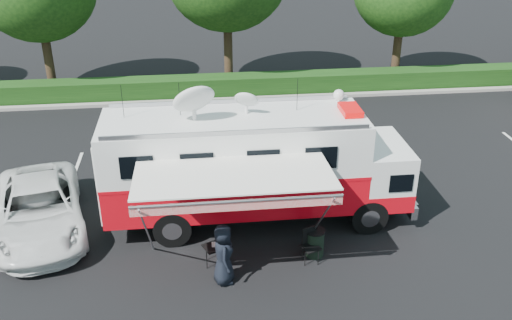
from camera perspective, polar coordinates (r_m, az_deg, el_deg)
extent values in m
plane|color=black|center=(18.73, 0.18, -5.89)|extent=(120.00, 120.00, 0.00)
cube|color=#9E998E|center=(29.10, 5.50, 6.35)|extent=(60.00, 0.35, 0.15)
cube|color=black|center=(29.79, 5.19, 7.72)|extent=(60.00, 1.20, 1.00)
cylinder|color=black|center=(30.60, -20.13, 10.06)|extent=(0.44, 0.44, 4.40)
cylinder|color=black|center=(29.77, -2.81, 11.60)|extent=(0.44, 0.44, 4.80)
cylinder|color=black|center=(31.73, 13.96, 11.06)|extent=(0.44, 0.44, 4.00)
cube|color=silver|center=(21.73, -18.10, -2.43)|extent=(0.12, 5.50, 0.01)
cube|color=silver|center=(21.27, -2.11, -1.66)|extent=(0.12, 5.50, 0.01)
cube|color=silver|center=(22.47, 13.32, -0.79)|extent=(0.12, 5.50, 0.01)
cube|color=black|center=(18.43, 0.18, -4.38)|extent=(9.00, 1.46, 0.31)
cylinder|color=black|center=(18.13, 11.23, -5.53)|extent=(1.15, 0.33, 1.15)
cylinder|color=black|center=(20.02, 9.35, -2.08)|extent=(1.15, 0.33, 1.15)
cylinder|color=black|center=(17.38, -8.37, -6.79)|extent=(1.15, 0.33, 1.15)
cylinder|color=black|center=(19.35, -8.26, -3.07)|extent=(1.15, 0.33, 1.15)
cube|color=silver|center=(19.47, 14.25, -3.29)|extent=(0.21, 2.62, 0.42)
cube|color=white|center=(18.75, 12.34, -0.82)|extent=(1.46, 2.62, 1.78)
cube|color=red|center=(19.04, 12.16, -2.50)|extent=(1.49, 2.64, 0.58)
cube|color=black|center=(18.84, 14.39, 0.14)|extent=(0.13, 2.32, 0.73)
cube|color=red|center=(17.98, -2.14, -2.37)|extent=(7.95, 2.62, 1.26)
cube|color=red|center=(17.69, -2.17, -0.58)|extent=(7.97, 2.64, 0.10)
cube|color=white|center=(17.34, -2.22, 1.72)|extent=(7.95, 2.62, 1.46)
cube|color=silver|center=(17.03, -2.26, 4.09)|extent=(7.95, 2.62, 0.08)
cube|color=#CC0505|center=(17.58, 9.41, 4.98)|extent=(0.58, 0.99, 0.17)
sphere|color=white|center=(18.46, 8.28, 6.47)|extent=(0.36, 0.36, 0.36)
ellipsoid|color=silver|center=(16.58, -6.25, 6.06)|extent=(1.26, 1.26, 0.38)
ellipsoid|color=silver|center=(17.07, -0.94, 6.08)|extent=(0.73, 0.73, 0.21)
cylinder|color=black|center=(17.32, -13.21, 5.67)|extent=(0.02, 0.02, 1.05)
cylinder|color=black|center=(17.20, -7.65, 6.00)|extent=(0.02, 0.02, 1.05)
cylinder|color=black|center=(17.47, 4.15, 6.50)|extent=(0.02, 0.02, 1.05)
cube|color=white|center=(14.92, -2.25, -1.50)|extent=(5.23, 2.51, 0.22)
cube|color=red|center=(13.94, -1.83, -4.55)|extent=(5.23, 0.04, 0.29)
cylinder|color=#B2B2B7|center=(13.86, -1.83, -4.15)|extent=(5.23, 0.07, 0.07)
cylinder|color=#B2B2B7|center=(15.68, -10.84, -7.05)|extent=(0.05, 2.70, 3.02)
cylinder|color=#B2B2B7|center=(15.96, 6.42, -6.05)|extent=(0.05, 2.70, 3.02)
imported|color=silver|center=(19.38, -20.49, -6.58)|extent=(3.76, 5.99, 1.54)
imported|color=black|center=(16.14, -3.20, -11.99)|extent=(0.60, 0.90, 1.80)
cube|color=black|center=(16.42, -3.93, -8.57)|extent=(0.90, 0.78, 0.04)
cylinder|color=black|center=(16.44, -4.95, -9.89)|extent=(0.02, 0.02, 0.62)
cylinder|color=black|center=(16.75, -5.00, -9.11)|extent=(0.02, 0.02, 0.62)
cylinder|color=black|center=(16.45, -2.77, -9.77)|extent=(0.02, 0.02, 0.62)
cylinder|color=black|center=(16.77, -2.87, -8.99)|extent=(0.02, 0.02, 0.62)
cube|color=silver|center=(16.45, -4.12, -8.42)|extent=(0.19, 0.26, 0.01)
cube|color=black|center=(16.63, 5.49, -8.70)|extent=(0.63, 0.63, 0.04)
cube|color=black|center=(16.67, 5.36, -7.47)|extent=(0.47, 0.22, 0.54)
cylinder|color=black|center=(16.58, 4.92, -9.82)|extent=(0.02, 0.02, 0.48)
cylinder|color=black|center=(16.88, 4.67, -9.05)|extent=(0.02, 0.02, 0.48)
cylinder|color=black|center=(16.65, 6.25, -9.70)|extent=(0.02, 0.02, 0.48)
cylinder|color=black|center=(16.96, 5.97, -8.94)|extent=(0.02, 0.02, 0.48)
cylinder|color=black|center=(16.94, 5.91, -8.27)|extent=(0.53, 0.53, 0.82)
cylinder|color=black|center=(16.70, 5.98, -7.06)|extent=(0.58, 0.58, 0.04)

